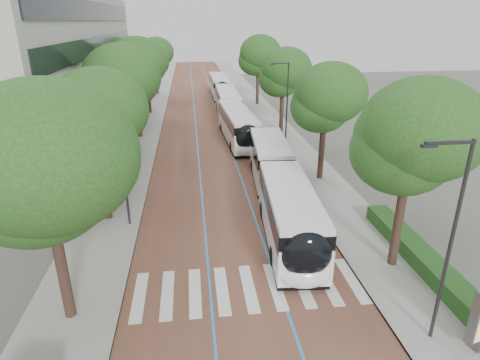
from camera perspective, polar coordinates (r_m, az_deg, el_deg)
The scene contains 20 objects.
ground at distance 18.54m, azimuth 1.09°, elevation -17.02°, with size 160.00×160.00×0.00m, color #51544C.
road at distance 55.56m, azimuth -4.82°, elevation 9.67°, with size 11.00×140.00×0.02m, color brown.
sidewalk_left at distance 55.77m, azimuth -12.65°, elevation 9.33°, with size 4.00×140.00×0.12m, color gray.
sidewalk_right at distance 56.33m, azimuth 2.93°, elevation 9.94°, with size 4.00×140.00×0.12m, color gray.
kerb_left at distance 55.61m, azimuth -10.67°, elevation 9.44°, with size 0.20×140.00×0.14m, color gray.
kerb_right at distance 56.04m, azimuth 0.99°, elevation 9.90°, with size 0.20×140.00×0.14m, color gray.
zebra_crossing at distance 19.33m, azimuth 1.27°, elevation -15.07°, with size 10.55×3.60×0.01m.
lane_line_left at distance 55.52m, azimuth -6.50°, elevation 9.62°, with size 0.12×126.00×0.01m, color #2982D0.
lane_line_right at distance 55.64m, azimuth -3.15°, elevation 9.75°, with size 0.12×126.00×0.01m, color #2982D0.
office_building at distance 45.94m, azimuth -30.12°, elevation 13.22°, with size 18.11×40.00×14.00m.
hedge at distance 21.29m, azimuth 26.76°, elevation -12.27°, with size 1.20×14.00×0.80m, color #1F4819.
streetlight_near at distance 15.82m, azimuth 27.58°, elevation -6.38°, with size 1.82×0.20×8.00m.
streetlight_far at distance 37.94m, azimuth 6.46°, elevation 11.35°, with size 1.82×0.20×8.00m.
lamp_post_left at distance 23.85m, azimuth -16.34°, elevation 2.57°, with size 0.14×0.14×8.00m, color #2A2A2D.
trees_left at distance 37.84m, azimuth -15.64°, elevation 13.36°, with size 6.49×61.08×9.62m.
trees_right at distance 39.03m, azimuth 7.77°, elevation 13.97°, with size 5.85×47.70×9.22m.
lead_bus at distance 25.73m, azimuth 5.69°, elevation -1.17°, with size 3.92×18.53×3.20m.
bus_queued_0 at distance 40.77m, azimuth -0.26°, elevation 7.62°, with size 3.05×12.49×3.20m.
bus_queued_1 at distance 52.74m, azimuth -1.74°, elevation 10.88°, with size 2.67×12.43×3.20m.
bus_queued_2 at distance 66.63m, azimuth -2.96°, elevation 13.16°, with size 2.62×12.42×3.20m.
Camera 1 is at (-2.12, -14.29, 11.63)m, focal length 30.00 mm.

